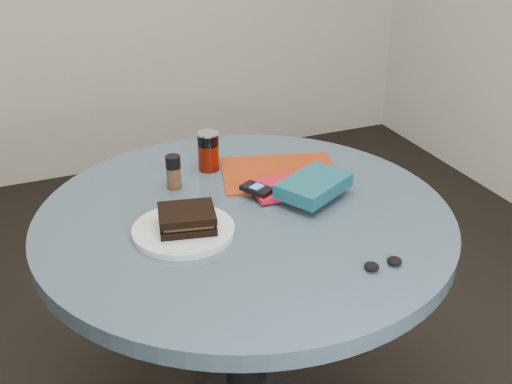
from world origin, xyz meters
name	(u,v)px	position (x,y,z in m)	size (l,w,h in m)	color
table	(245,270)	(0.00, 0.00, 0.59)	(1.00, 1.00, 0.75)	black
plate	(184,230)	(-0.16, -0.04, 0.76)	(0.23, 0.23, 0.01)	silver
sandwich	(187,219)	(-0.15, -0.04, 0.79)	(0.14, 0.13, 0.04)	black
soda_can	(208,151)	(0.00, 0.26, 0.80)	(0.06, 0.06, 0.11)	#5F1004
pepper_grinder	(174,172)	(-0.12, 0.19, 0.80)	(0.04, 0.04, 0.09)	#4B3320
magazine	(280,173)	(0.17, 0.16, 0.75)	(0.31, 0.23, 0.01)	maroon
red_book	(286,187)	(0.14, 0.06, 0.76)	(0.18, 0.12, 0.01)	red
novel	(314,185)	(0.18, 0.00, 0.79)	(0.18, 0.12, 0.04)	#124555
mp3_player	(257,189)	(0.06, 0.06, 0.78)	(0.08, 0.09, 0.01)	black
headphones	(383,264)	(0.18, -0.33, 0.76)	(0.09, 0.03, 0.02)	black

